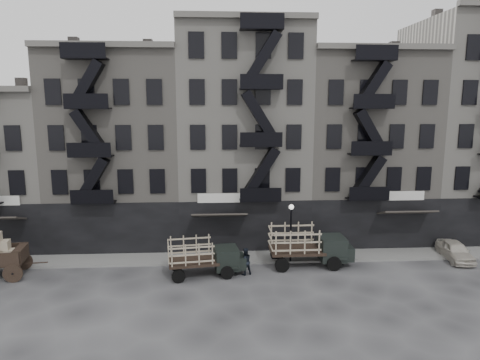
{
  "coord_description": "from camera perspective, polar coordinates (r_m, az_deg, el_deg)",
  "views": [
    {
      "loc": [
        -2.22,
        -26.08,
        11.17
      ],
      "look_at": [
        -0.5,
        4.0,
        5.8
      ],
      "focal_mm": 32.0,
      "sensor_mm": 36.0,
      "label": 1
    }
  ],
  "objects": [
    {
      "name": "ground",
      "position": [
        28.46,
        1.51,
        -13.0
      ],
      "size": [
        140.0,
        140.0,
        0.0
      ],
      "primitive_type": "plane",
      "color": "#38383A",
      "rests_on": "ground"
    },
    {
      "name": "sidewalk",
      "position": [
        31.91,
        0.94,
        -10.24
      ],
      "size": [
        55.0,
        2.5,
        0.15
      ],
      "primitive_type": "cube",
      "color": "slate",
      "rests_on": "ground"
    },
    {
      "name": "building_west",
      "position": [
        40.4,
        -29.36,
        1.46
      ],
      "size": [
        10.0,
        11.35,
        13.2
      ],
      "color": "#B1ACA2",
      "rests_on": "ground"
    },
    {
      "name": "building_midwest",
      "position": [
        36.92,
        -15.46,
        4.05
      ],
      "size": [
        10.0,
        11.35,
        16.2
      ],
      "color": "gray",
      "rests_on": "ground"
    },
    {
      "name": "building_center",
      "position": [
        36.07,
        0.27,
        5.87
      ],
      "size": [
        10.0,
        11.35,
        18.2
      ],
      "color": "#B1ACA2",
      "rests_on": "ground"
    },
    {
      "name": "building_mideast",
      "position": [
        38.11,
        15.49,
        4.22
      ],
      "size": [
        10.0,
        11.35,
        16.2
      ],
      "color": "gray",
      "rests_on": "ground"
    },
    {
      "name": "building_east",
      "position": [
        42.28,
        28.61,
        5.95
      ],
      "size": [
        10.0,
        11.35,
        19.2
      ],
      "color": "#B1ACA2",
      "rests_on": "ground"
    },
    {
      "name": "lamp_post",
      "position": [
        30.34,
        6.81,
        -6.01
      ],
      "size": [
        0.36,
        0.36,
        4.28
      ],
      "color": "black",
      "rests_on": "ground"
    },
    {
      "name": "stake_truck_west",
      "position": [
        28.57,
        -4.81,
        -9.86
      ],
      "size": [
        5.19,
        2.61,
        2.51
      ],
      "rotation": [
        0.0,
        0.0,
        0.13
      ],
      "color": "black",
      "rests_on": "ground"
    },
    {
      "name": "stake_truck_east",
      "position": [
        30.39,
        9.07,
        -8.3
      ],
      "size": [
        5.76,
        2.46,
        2.87
      ],
      "rotation": [
        0.0,
        0.0,
        0.01
      ],
      "color": "black",
      "rests_on": "ground"
    },
    {
      "name": "car_east",
      "position": [
        35.1,
        26.75,
        -8.41
      ],
      "size": [
        1.99,
        4.1,
        1.35
      ],
      "primitive_type": "imported",
      "rotation": [
        0.0,
        0.0,
        -0.1
      ],
      "color": "beige",
      "rests_on": "ground"
    },
    {
      "name": "pedestrian_mid",
      "position": [
        28.76,
        0.68,
        -10.79
      ],
      "size": [
        1.07,
        0.95,
        1.82
      ],
      "primitive_type": "imported",
      "rotation": [
        0.0,
        0.0,
        3.49
      ],
      "color": "black",
      "rests_on": "ground"
    }
  ]
}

